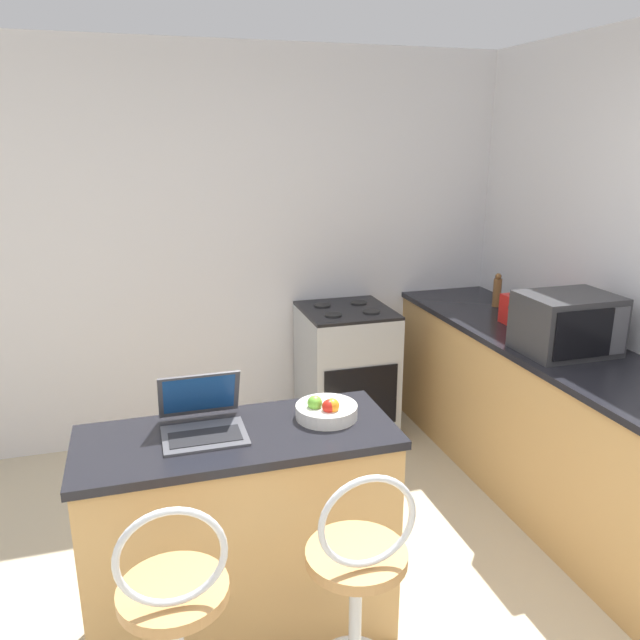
{
  "coord_description": "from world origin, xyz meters",
  "views": [
    {
      "loc": [
        -0.55,
        -1.43,
        2.03
      ],
      "look_at": [
        0.42,
        1.82,
        1.03
      ],
      "focal_mm": 35.0,
      "sensor_mm": 36.0,
      "label": 1
    }
  ],
  "objects_px": {
    "laptop": "(202,417)",
    "stove_range": "(346,374)",
    "bar_stool_far": "(357,610)",
    "toaster": "(526,312)",
    "microwave": "(567,324)",
    "fruit_bowl": "(326,410)",
    "pepper_mill": "(497,291)"
  },
  "relations": [
    {
      "from": "toaster",
      "to": "stove_range",
      "type": "height_order",
      "value": "toaster"
    },
    {
      "from": "toaster",
      "to": "microwave",
      "type": "bearing_deg",
      "value": -99.19
    },
    {
      "from": "stove_range",
      "to": "microwave",
      "type": "bearing_deg",
      "value": -53.79
    },
    {
      "from": "toaster",
      "to": "fruit_bowl",
      "type": "relative_size",
      "value": 1.11
    },
    {
      "from": "microwave",
      "to": "toaster",
      "type": "height_order",
      "value": "microwave"
    },
    {
      "from": "bar_stool_far",
      "to": "microwave",
      "type": "height_order",
      "value": "microwave"
    },
    {
      "from": "bar_stool_far",
      "to": "pepper_mill",
      "type": "bearing_deg",
      "value": 48.76
    },
    {
      "from": "bar_stool_far",
      "to": "microwave",
      "type": "relative_size",
      "value": 2.2
    },
    {
      "from": "microwave",
      "to": "pepper_mill",
      "type": "distance_m",
      "value": 0.93
    },
    {
      "from": "microwave",
      "to": "bar_stool_far",
      "type": "bearing_deg",
      "value": -146.63
    },
    {
      "from": "toaster",
      "to": "fruit_bowl",
      "type": "distance_m",
      "value": 1.76
    },
    {
      "from": "pepper_mill",
      "to": "stove_range",
      "type": "bearing_deg",
      "value": 167.21
    },
    {
      "from": "bar_stool_far",
      "to": "pepper_mill",
      "type": "height_order",
      "value": "pepper_mill"
    },
    {
      "from": "microwave",
      "to": "fruit_bowl",
      "type": "height_order",
      "value": "microwave"
    },
    {
      "from": "microwave",
      "to": "toaster",
      "type": "relative_size",
      "value": 1.7
    },
    {
      "from": "pepper_mill",
      "to": "fruit_bowl",
      "type": "distance_m",
      "value": 2.09
    },
    {
      "from": "toaster",
      "to": "pepper_mill",
      "type": "distance_m",
      "value": 0.46
    },
    {
      "from": "toaster",
      "to": "bar_stool_far",
      "type": "bearing_deg",
      "value": -137.51
    },
    {
      "from": "bar_stool_far",
      "to": "toaster",
      "type": "height_order",
      "value": "toaster"
    },
    {
      "from": "microwave",
      "to": "fruit_bowl",
      "type": "xyz_separation_m",
      "value": [
        -1.46,
        -0.41,
        -0.12
      ]
    },
    {
      "from": "bar_stool_far",
      "to": "microwave",
      "type": "bearing_deg",
      "value": 33.37
    },
    {
      "from": "bar_stool_far",
      "to": "pepper_mill",
      "type": "xyz_separation_m",
      "value": [
        1.68,
        1.92,
        0.53
      ]
    },
    {
      "from": "laptop",
      "to": "toaster",
      "type": "bearing_deg",
      "value": 22.59
    },
    {
      "from": "stove_range",
      "to": "fruit_bowl",
      "type": "relative_size",
      "value": 3.7
    },
    {
      "from": "bar_stool_far",
      "to": "fruit_bowl",
      "type": "xyz_separation_m",
      "value": [
        0.07,
        0.59,
        0.46
      ]
    },
    {
      "from": "bar_stool_far",
      "to": "stove_range",
      "type": "relative_size",
      "value": 1.13
    },
    {
      "from": "laptop",
      "to": "fruit_bowl",
      "type": "relative_size",
      "value": 1.26
    },
    {
      "from": "laptop",
      "to": "stove_range",
      "type": "xyz_separation_m",
      "value": [
        1.12,
        1.52,
        -0.52
      ]
    },
    {
      "from": "microwave",
      "to": "toaster",
      "type": "xyz_separation_m",
      "value": [
        0.07,
        0.46,
        -0.07
      ]
    },
    {
      "from": "laptop",
      "to": "toaster",
      "type": "relative_size",
      "value": 1.13
    },
    {
      "from": "bar_stool_far",
      "to": "laptop",
      "type": "xyz_separation_m",
      "value": [
        -0.42,
        0.63,
        0.48
      ]
    },
    {
      "from": "microwave",
      "to": "pepper_mill",
      "type": "xyz_separation_m",
      "value": [
        0.16,
        0.91,
        -0.05
      ]
    }
  ]
}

